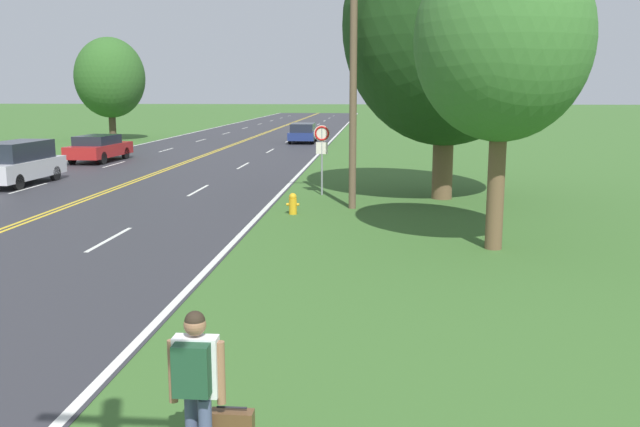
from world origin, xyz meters
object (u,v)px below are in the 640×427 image
at_px(traffic_sign, 322,143).
at_px(tree_left_verge, 503,41).
at_px(hitchhiker_person, 196,376).
at_px(car_dark_blue_hatchback_mid_near, 303,132).
at_px(car_silver_van_nearest, 18,162).
at_px(tree_behind_sign, 447,25).
at_px(fire_hydrant, 293,203).
at_px(tree_mid_treeline, 110,78).
at_px(car_red_sedan_approaching, 99,148).

height_order(traffic_sign, tree_left_verge, tree_left_verge).
xyz_separation_m(hitchhiker_person, car_dark_blue_hatchback_mid_near, (-3.91, 44.94, -0.28)).
bearing_deg(tree_left_verge, car_silver_van_nearest, 150.38).
bearing_deg(tree_behind_sign, car_dark_blue_hatchback_mid_near, 106.97).
bearing_deg(fire_hydrant, tree_mid_treeline, 120.34).
height_order(fire_hydrant, tree_mid_treeline, tree_mid_treeline).
relative_size(hitchhiker_person, fire_hydrant, 2.53).
bearing_deg(car_silver_van_nearest, tree_mid_treeline, 15.64).
bearing_deg(traffic_sign, car_dark_blue_hatchback_mid_near, 97.91).
bearing_deg(tree_left_verge, traffic_sign, 120.71).
relative_size(tree_behind_sign, tree_mid_treeline, 1.30).
height_order(fire_hydrant, car_dark_blue_hatchback_mid_near, car_dark_blue_hatchback_mid_near).
bearing_deg(car_red_sedan_approaching, fire_hydrant, -137.59).
distance_m(hitchhiker_person, car_red_sedan_approaching, 33.16).
distance_m(traffic_sign, car_silver_van_nearest, 13.05).
height_order(hitchhiker_person, tree_left_verge, tree_left_verge).
relative_size(traffic_sign, tree_left_verge, 0.35).
xyz_separation_m(tree_left_verge, tree_mid_treeline, (-24.12, 35.97, -0.17)).
bearing_deg(hitchhiker_person, tree_behind_sign, -12.71).
height_order(hitchhiker_person, tree_behind_sign, tree_behind_sign).
relative_size(traffic_sign, car_red_sedan_approaching, 0.54).
relative_size(fire_hydrant, traffic_sign, 0.26).
xyz_separation_m(tree_behind_sign, tree_mid_treeline, (-23.56, 27.98, -1.27)).
relative_size(tree_left_verge, tree_mid_treeline, 0.93).
height_order(hitchhiker_person, traffic_sign, traffic_sign).
bearing_deg(car_silver_van_nearest, fire_hydrant, -113.34).
height_order(tree_mid_treeline, car_dark_blue_hatchback_mid_near, tree_mid_treeline).
distance_m(tree_mid_treeline, car_silver_van_nearest, 26.82).
bearing_deg(tree_left_verge, car_red_sedan_approaching, 133.16).
xyz_separation_m(hitchhiker_person, fire_hydrant, (-0.89, 14.88, -0.71)).
bearing_deg(hitchhiker_person, car_dark_blue_hatchback_mid_near, 4.86).
xyz_separation_m(car_red_sedan_approaching, car_dark_blue_hatchback_mid_near, (9.79, 14.75, 0.01)).
height_order(traffic_sign, car_dark_blue_hatchback_mid_near, traffic_sign).
distance_m(traffic_sign, car_dark_blue_hatchback_mid_near, 26.22).
height_order(tree_left_verge, car_silver_van_nearest, tree_left_verge).
xyz_separation_m(tree_left_verge, car_silver_van_nearest, (-17.91, 10.18, -4.13)).
height_order(hitchhiker_person, tree_mid_treeline, tree_mid_treeline).
xyz_separation_m(fire_hydrant, tree_left_verge, (5.60, -4.33, 4.72)).
bearing_deg(traffic_sign, tree_mid_treeline, 124.77).
relative_size(hitchhiker_person, car_silver_van_nearest, 0.36).
distance_m(fire_hydrant, car_silver_van_nearest, 13.64).
relative_size(hitchhiker_person, tree_left_verge, 0.23).
bearing_deg(fire_hydrant, car_silver_van_nearest, 154.56).
distance_m(hitchhiker_person, car_dark_blue_hatchback_mid_near, 45.11).
distance_m(tree_left_verge, car_red_sedan_approaching, 27.26).
xyz_separation_m(tree_left_verge, tree_behind_sign, (-0.56, 7.99, 1.10)).
bearing_deg(tree_mid_treeline, car_dark_blue_hatchback_mid_near, -5.82).
xyz_separation_m(fire_hydrant, car_red_sedan_approaching, (-12.81, 15.31, 0.43)).
height_order(fire_hydrant, car_silver_van_nearest, car_silver_van_nearest).
relative_size(tree_mid_treeline, car_dark_blue_hatchback_mid_near, 1.87).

